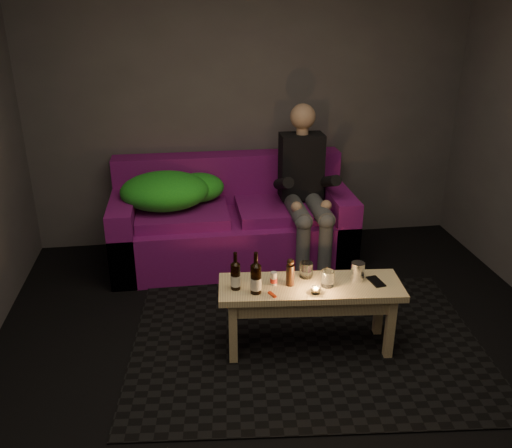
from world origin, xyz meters
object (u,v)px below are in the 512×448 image
at_px(beer_bottle_a, 236,276).
at_px(beer_bottle_b, 256,278).
at_px(person, 305,185).
at_px(sofa, 232,224).
at_px(coffee_table, 310,296).
at_px(steel_cup, 358,271).

height_order(beer_bottle_a, beer_bottle_b, beer_bottle_b).
xyz_separation_m(person, beer_bottle_a, (-0.74, -1.28, -0.13)).
height_order(sofa, person, person).
bearing_deg(beer_bottle_a, coffee_table, -1.75).
bearing_deg(coffee_table, beer_bottle_a, 178.25).
distance_m(sofa, beer_bottle_b, 1.54).
relative_size(person, steel_cup, 11.28).
bearing_deg(person, beer_bottle_b, -114.53).
xyz_separation_m(coffee_table, steel_cup, (0.32, 0.02, 0.15)).
relative_size(coffee_table, beer_bottle_b, 4.36).
bearing_deg(beer_bottle_b, steel_cup, 6.32).
xyz_separation_m(person, coffee_table, (-0.25, -1.29, -0.32)).
bearing_deg(steel_cup, person, 93.11).
relative_size(person, coffee_table, 1.13).
bearing_deg(person, coffee_table, -100.85).
bearing_deg(coffee_table, beer_bottle_b, -171.75).
bearing_deg(coffee_table, steel_cup, 4.08).
distance_m(coffee_table, steel_cup, 0.35).
relative_size(sofa, steel_cup, 16.90).
xyz_separation_m(sofa, beer_bottle_a, (-0.12, -1.45, 0.26)).
bearing_deg(coffee_table, person, 79.15).
distance_m(sofa, person, 0.75).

